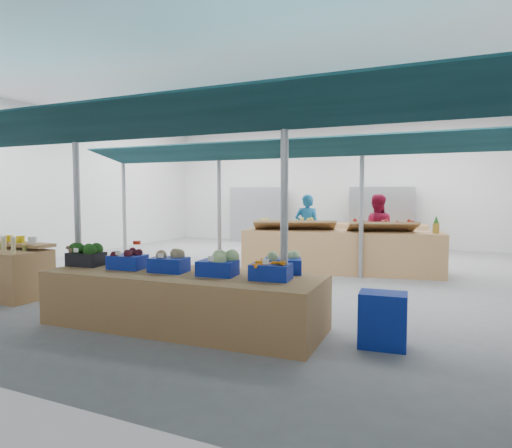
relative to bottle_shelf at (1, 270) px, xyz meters
The scene contains 24 objects.
floor 4.95m from the bottle_shelf, 52.67° to the left, with size 13.00×13.00×0.00m, color slate.
hall 6.51m from the bottle_shelf, 60.84° to the left, with size 13.00×13.00×13.00m.
pole_grid 4.53m from the bottle_shelf, 30.10° to the left, with size 10.00×4.60×3.00m.
awnings 4.90m from the bottle_shelf, 30.10° to the left, with size 9.50×7.08×0.30m.
back_shelving_left 9.94m from the bottle_shelf, 87.19° to the left, with size 2.00×0.50×2.00m, color #B23F33.
back_shelving_right 11.11m from the bottle_shelf, 63.30° to the left, with size 2.00×0.50×2.00m, color #B23F33.
bottle_shelf is the anchor object (origin of this frame).
veg_counter 4.04m from the bottle_shelf, ahead, with size 3.88×1.29×0.75m, color #9C6D44.
fruit_counter 6.98m from the bottle_shelf, 45.25° to the left, with size 4.51×1.07×0.97m, color #9C6D44.
far_counter 10.06m from the bottle_shelf, 65.77° to the left, with size 4.70×0.94×0.85m, color #9C6D44.
crate_stack 6.68m from the bottle_shelf, ahead, with size 0.56×0.39×0.67m, color navy.
vendor_left 7.12m from the bottle_shelf, 58.48° to the left, with size 0.66×0.43×1.80m, color #165C91.
vendor_right 8.20m from the bottle_shelf, 47.69° to the left, with size 0.88×0.68×1.80m, color maroon.
crate_broccoli 2.42m from the bottle_shelf, ahead, with size 0.54×0.43×0.35m.
crate_beets 3.16m from the bottle_shelf, ahead, with size 0.54×0.43×0.29m.
crate_celeriac 3.85m from the bottle_shelf, ahead, with size 0.54×0.43×0.31m.
crate_cabbage 4.59m from the bottle_shelf, ahead, with size 0.54×0.43×0.35m.
crate_carrots 5.34m from the bottle_shelf, ahead, with size 0.54×0.43×0.29m.
sparrow 2.31m from the bottle_shelf, 11.17° to the right, with size 0.12×0.09×0.11m.
pole_ribbon 3.10m from the bottle_shelf, ahead, with size 0.12×0.12×0.28m.
apple_heap_yellow 6.10m from the bottle_shelf, 50.25° to the left, with size 2.02×1.32×0.27m.
apple_heap_red 7.72m from the bottle_shelf, 40.69° to the left, with size 1.65×1.18×0.27m.
pineapple 8.71m from the bottle_shelf, 36.91° to the left, with size 0.14×0.14×0.39m.
crate_extra 5.33m from the bottle_shelf, ahead, with size 0.59×0.51×0.32m.
Camera 1 is at (4.59, -9.30, 1.87)m, focal length 32.00 mm.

